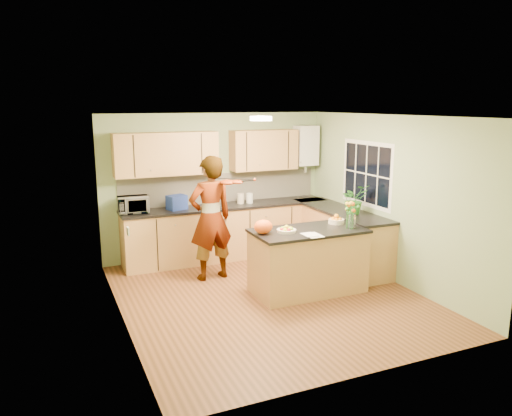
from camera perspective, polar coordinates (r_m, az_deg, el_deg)
name	(u,v)px	position (r m, az deg, el deg)	size (l,w,h in m)	color
floor	(269,297)	(7.12, 1.53, -10.09)	(4.50, 4.50, 0.00)	#563218
ceiling	(270,116)	(6.60, 1.65, 10.46)	(4.00, 4.50, 0.02)	white
wall_back	(216,185)	(8.80, -4.63, 2.63)	(4.00, 0.02, 2.50)	#8EA878
wall_front	(370,256)	(4.87, 12.90, -5.32)	(4.00, 0.02, 2.50)	#8EA878
wall_left	(119,224)	(6.19, -15.43, -1.75)	(0.02, 4.50, 2.50)	#8EA878
wall_right	(390,199)	(7.80, 15.03, 1.04)	(0.02, 4.50, 2.50)	#8EA878
back_counter	(228,231)	(8.72, -3.28, -2.67)	(3.64, 0.62, 0.94)	#AA6E44
right_counter	(340,237)	(8.47, 9.58, -3.28)	(0.62, 2.24, 0.94)	#AA6E44
splashback	(221,188)	(8.83, -3.98, 2.34)	(3.60, 0.02, 0.52)	beige
upper_cabinets	(209,152)	(8.51, -5.45, 6.37)	(3.20, 0.34, 0.70)	#AA6E44
boiler	(306,146)	(9.27, 5.70, 7.11)	(0.40, 0.30, 0.86)	white
window_right	(366,174)	(8.21, 12.51, 3.83)	(0.01, 1.30, 1.05)	white
light_switch	(128,231)	(5.61, -14.42, -2.59)	(0.02, 0.09, 0.09)	white
ceiling_lamp	(261,118)	(6.87, 0.57, 10.20)	(0.30, 0.30, 0.07)	#FFEABF
peninsula_island	(308,261)	(7.20, 5.96, -6.00)	(1.60, 0.82, 0.92)	#AA6E44
fruit_dish	(287,229)	(6.90, 3.51, -2.46)	(0.27, 0.27, 0.09)	beige
orange_bowl	(336,220)	(7.46, 9.17, -1.34)	(0.23, 0.23, 0.14)	beige
flower_vase	(353,208)	(7.17, 10.98, -0.01)	(0.24, 0.24, 0.44)	silver
orange_bag	(263,227)	(6.79, 0.83, -2.16)	(0.26, 0.22, 0.20)	#FF5715
papers	(313,235)	(6.77, 6.55, -3.09)	(0.21, 0.28, 0.01)	silver
violinist	(211,218)	(7.59, -5.22, -1.18)	(0.70, 0.46, 1.91)	tan
violin	(228,182)	(7.34, -3.27, 2.96)	(0.55, 0.22, 0.11)	#561A05
microwave	(133,205)	(8.20, -13.86, 0.36)	(0.48, 0.33, 0.27)	white
blue_box	(177,202)	(8.32, -9.05, 0.64)	(0.30, 0.22, 0.24)	navy
kettle	(218,198)	(8.57, -4.37, 1.17)	(0.17, 0.17, 0.32)	#B1B1B6
jar_cream	(240,198)	(8.71, -1.78, 1.10)	(0.12, 0.12, 0.18)	beige
jar_white	(250,198)	(8.75, -0.74, 1.14)	(0.11, 0.11, 0.18)	white
potted_plant	(354,199)	(8.02, 11.14, 0.98)	(0.42, 0.37, 0.47)	#2F7928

